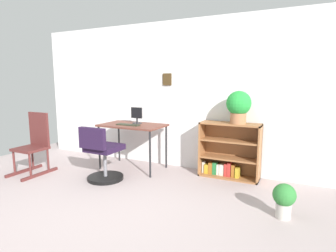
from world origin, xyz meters
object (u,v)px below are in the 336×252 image
object	(u,v)px
desk	(133,128)
bookshelf_low	(229,153)
keyboard	(128,125)
potted_plant_on_shelf	(239,106)
potted_plant_floor	(284,198)
office_chair	(102,157)
monitor	(137,116)
rocking_chair	(35,143)

from	to	relation	value
desk	bookshelf_low	bearing A→B (deg)	10.96
keyboard	potted_plant_on_shelf	world-z (taller)	potted_plant_on_shelf
bookshelf_low	potted_plant_floor	bearing A→B (deg)	-50.84
potted_plant_floor	office_chair	bearing A→B (deg)	178.72
keyboard	office_chair	world-z (taller)	office_chair
monitor	potted_plant_on_shelf	xyz separation A→B (m)	(1.63, 0.13, 0.22)
monitor	keyboard	bearing A→B (deg)	-96.51
bookshelf_low	keyboard	bearing A→B (deg)	-165.09
rocking_chair	potted_plant_on_shelf	size ratio (longest dim) A/B	2.02
keyboard	desk	bearing A→B (deg)	84.73
rocking_chair	bookshelf_low	size ratio (longest dim) A/B	1.08
bookshelf_low	office_chair	bearing A→B (deg)	-148.26
office_chair	desk	bearing A→B (deg)	84.06
keyboard	rocking_chair	bearing A→B (deg)	-149.25
rocking_chair	potted_plant_on_shelf	world-z (taller)	potted_plant_on_shelf
office_chair	monitor	bearing A→B (deg)	83.81
office_chair	bookshelf_low	world-z (taller)	bookshelf_low
office_chair	rocking_chair	xyz separation A→B (m)	(-1.19, -0.17, 0.12)
rocking_chair	bookshelf_low	world-z (taller)	rocking_chair
rocking_chair	bookshelf_low	xyz separation A→B (m)	(2.77, 1.15, -0.10)
potted_plant_floor	rocking_chair	bearing A→B (deg)	-178.18
keyboard	office_chair	distance (m)	0.70
potted_plant_on_shelf	potted_plant_floor	distance (m)	1.49
desk	potted_plant_floor	xyz separation A→B (m)	(2.36, -0.74, -0.46)
keyboard	rocking_chair	world-z (taller)	rocking_chair
keyboard	potted_plant_on_shelf	size ratio (longest dim) A/B	0.83
desk	potted_plant_floor	distance (m)	2.51
rocking_chair	potted_plant_on_shelf	bearing A→B (deg)	20.62
bookshelf_low	potted_plant_floor	xyz separation A→B (m)	(0.84, -1.03, -0.15)
desk	rocking_chair	distance (m)	1.54
office_chair	bookshelf_low	xyz separation A→B (m)	(1.59, 0.98, 0.02)
bookshelf_low	potted_plant_on_shelf	xyz separation A→B (m)	(0.13, -0.06, 0.72)
office_chair	potted_plant_on_shelf	bearing A→B (deg)	28.31
desk	office_chair	world-z (taller)	office_chair
desk	rocking_chair	size ratio (longest dim) A/B	1.09
monitor	bookshelf_low	world-z (taller)	monitor
office_chair	rocking_chair	distance (m)	1.21
potted_plant_on_shelf	rocking_chair	bearing A→B (deg)	-159.38
keyboard	bookshelf_low	size ratio (longest dim) A/B	0.44
monitor	bookshelf_low	distance (m)	1.59
office_chair	bookshelf_low	size ratio (longest dim) A/B	0.92
office_chair	rocking_chair	world-z (taller)	rocking_chair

